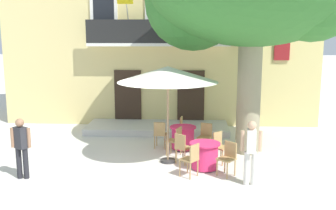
{
  "coord_description": "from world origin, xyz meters",
  "views": [
    {
      "loc": [
        1.12,
        -10.59,
        3.75
      ],
      "look_at": [
        0.37,
        2.63,
        1.3
      ],
      "focal_mm": 41.09,
      "sensor_mm": 36.0,
      "label": 1
    }
  ],
  "objects_px": {
    "cafe_chair_middle_1": "(205,135)",
    "cafe_chair_middle_3": "(160,133)",
    "pedestrian_near_entrance": "(21,145)",
    "cafe_table_near_tree": "(205,155)",
    "cafe_chair_near_tree_3": "(220,145)",
    "cafe_chair_middle_2": "(184,128)",
    "cafe_chair_near_tree_0": "(182,146)",
    "cafe_chair_middle_0": "(176,139)",
    "pedestrian_mid_plaza": "(251,149)",
    "cafe_umbrella": "(168,75)",
    "cafe_table_middle": "(183,137)",
    "cafe_chair_near_tree_2": "(228,156)",
    "cafe_chair_near_tree_1": "(191,158)"
  },
  "relations": [
    {
      "from": "cafe_chair_near_tree_0",
      "to": "cafe_chair_middle_1",
      "type": "distance_m",
      "value": 1.47
    },
    {
      "from": "cafe_chair_middle_3",
      "to": "cafe_umbrella",
      "type": "height_order",
      "value": "cafe_umbrella"
    },
    {
      "from": "pedestrian_near_entrance",
      "to": "cafe_table_near_tree",
      "type": "bearing_deg",
      "value": 11.61
    },
    {
      "from": "cafe_chair_near_tree_0",
      "to": "cafe_chair_near_tree_2",
      "type": "height_order",
      "value": "same"
    },
    {
      "from": "cafe_chair_near_tree_0",
      "to": "cafe_chair_middle_0",
      "type": "bearing_deg",
      "value": 105.88
    },
    {
      "from": "cafe_chair_near_tree_2",
      "to": "cafe_chair_near_tree_0",
      "type": "bearing_deg",
      "value": 145.42
    },
    {
      "from": "cafe_chair_near_tree_2",
      "to": "cafe_chair_middle_3",
      "type": "relative_size",
      "value": 1.0
    },
    {
      "from": "cafe_chair_middle_3",
      "to": "cafe_chair_near_tree_2",
      "type": "bearing_deg",
      "value": -49.55
    },
    {
      "from": "cafe_umbrella",
      "to": "pedestrian_near_entrance",
      "type": "distance_m",
      "value": 4.38
    },
    {
      "from": "cafe_chair_near_tree_0",
      "to": "cafe_table_middle",
      "type": "bearing_deg",
      "value": 90.39
    },
    {
      "from": "cafe_chair_middle_0",
      "to": "pedestrian_near_entrance",
      "type": "height_order",
      "value": "pedestrian_near_entrance"
    },
    {
      "from": "cafe_chair_middle_1",
      "to": "cafe_chair_near_tree_1",
      "type": "bearing_deg",
      "value": -101.23
    },
    {
      "from": "cafe_chair_near_tree_3",
      "to": "cafe_table_middle",
      "type": "relative_size",
      "value": 1.05
    },
    {
      "from": "cafe_chair_near_tree_0",
      "to": "pedestrian_mid_plaza",
      "type": "height_order",
      "value": "pedestrian_mid_plaza"
    },
    {
      "from": "cafe_chair_near_tree_3",
      "to": "cafe_chair_middle_1",
      "type": "xyz_separation_m",
      "value": [
        -0.39,
        1.09,
        0.0
      ]
    },
    {
      "from": "cafe_chair_near_tree_3",
      "to": "pedestrian_near_entrance",
      "type": "relative_size",
      "value": 0.56
    },
    {
      "from": "cafe_chair_middle_1",
      "to": "cafe_chair_middle_3",
      "type": "distance_m",
      "value": 1.5
    },
    {
      "from": "cafe_chair_middle_0",
      "to": "cafe_chair_middle_2",
      "type": "distance_m",
      "value": 1.5
    },
    {
      "from": "cafe_chair_near_tree_3",
      "to": "cafe_chair_middle_2",
      "type": "bearing_deg",
      "value": 118.05
    },
    {
      "from": "cafe_chair_near_tree_2",
      "to": "cafe_umbrella",
      "type": "distance_m",
      "value": 2.84
    },
    {
      "from": "cafe_table_near_tree",
      "to": "cafe_table_middle",
      "type": "bearing_deg",
      "value": 109.06
    },
    {
      "from": "cafe_chair_middle_1",
      "to": "pedestrian_near_entrance",
      "type": "bearing_deg",
      "value": -151.32
    },
    {
      "from": "cafe_chair_near_tree_3",
      "to": "cafe_chair_middle_0",
      "type": "xyz_separation_m",
      "value": [
        -1.32,
        0.56,
        0.0
      ]
    },
    {
      "from": "cafe_chair_near_tree_2",
      "to": "cafe_chair_middle_2",
      "type": "xyz_separation_m",
      "value": [
        -1.22,
        3.09,
        0.0
      ]
    },
    {
      "from": "cafe_table_middle",
      "to": "cafe_chair_middle_2",
      "type": "height_order",
      "value": "cafe_chair_middle_2"
    },
    {
      "from": "cafe_chair_near_tree_1",
      "to": "cafe_chair_middle_0",
      "type": "height_order",
      "value": "same"
    },
    {
      "from": "cafe_chair_middle_2",
      "to": "cafe_chair_middle_3",
      "type": "bearing_deg",
      "value": -136.59
    },
    {
      "from": "cafe_chair_middle_0",
      "to": "cafe_chair_near_tree_0",
      "type": "bearing_deg",
      "value": -74.12
    },
    {
      "from": "cafe_chair_near_tree_1",
      "to": "cafe_table_middle",
      "type": "distance_m",
      "value": 2.55
    },
    {
      "from": "cafe_chair_near_tree_3",
      "to": "cafe_chair_near_tree_2",
      "type": "bearing_deg",
      "value": -82.76
    },
    {
      "from": "cafe_chair_near_tree_3",
      "to": "pedestrian_mid_plaza",
      "type": "bearing_deg",
      "value": -69.71
    },
    {
      "from": "cafe_chair_middle_1",
      "to": "cafe_umbrella",
      "type": "height_order",
      "value": "cafe_umbrella"
    },
    {
      "from": "cafe_table_middle",
      "to": "cafe_chair_near_tree_2",
      "type": "bearing_deg",
      "value": -61.86
    },
    {
      "from": "cafe_table_middle",
      "to": "pedestrian_mid_plaza",
      "type": "bearing_deg",
      "value": -59.72
    },
    {
      "from": "pedestrian_near_entrance",
      "to": "cafe_chair_near_tree_0",
      "type": "bearing_deg",
      "value": 18.39
    },
    {
      "from": "cafe_chair_near_tree_1",
      "to": "cafe_chair_near_tree_3",
      "type": "height_order",
      "value": "same"
    },
    {
      "from": "cafe_chair_middle_1",
      "to": "cafe_chair_middle_3",
      "type": "height_order",
      "value": "same"
    },
    {
      "from": "cafe_chair_near_tree_1",
      "to": "cafe_chair_middle_3",
      "type": "relative_size",
      "value": 1.0
    },
    {
      "from": "cafe_chair_middle_0",
      "to": "cafe_chair_middle_3",
      "type": "height_order",
      "value": "same"
    },
    {
      "from": "cafe_chair_near_tree_0",
      "to": "cafe_umbrella",
      "type": "distance_m",
      "value": 2.13
    },
    {
      "from": "cafe_chair_near_tree_3",
      "to": "cafe_chair_middle_1",
      "type": "relative_size",
      "value": 1.0
    },
    {
      "from": "cafe_chair_near_tree_3",
      "to": "cafe_chair_middle_0",
      "type": "bearing_deg",
      "value": 156.89
    },
    {
      "from": "cafe_table_near_tree",
      "to": "cafe_chair_near_tree_0",
      "type": "relative_size",
      "value": 0.95
    },
    {
      "from": "cafe_chair_near_tree_0",
      "to": "pedestrian_near_entrance",
      "type": "height_order",
      "value": "pedestrian_near_entrance"
    },
    {
      "from": "cafe_table_near_tree",
      "to": "cafe_chair_middle_1",
      "type": "bearing_deg",
      "value": 87.35
    },
    {
      "from": "cafe_chair_middle_2",
      "to": "cafe_chair_near_tree_0",
      "type": "bearing_deg",
      "value": -90.47
    },
    {
      "from": "cafe_chair_middle_2",
      "to": "cafe_chair_middle_3",
      "type": "relative_size",
      "value": 1.0
    },
    {
      "from": "cafe_chair_near_tree_0",
      "to": "cafe_chair_middle_1",
      "type": "bearing_deg",
      "value": 60.85
    },
    {
      "from": "cafe_chair_near_tree_3",
      "to": "cafe_umbrella",
      "type": "distance_m",
      "value": 2.59
    },
    {
      "from": "cafe_chair_near_tree_2",
      "to": "cafe_chair_near_tree_3",
      "type": "height_order",
      "value": "same"
    }
  ]
}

